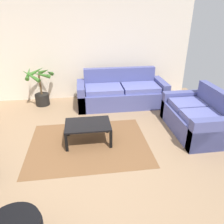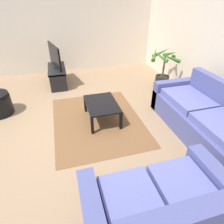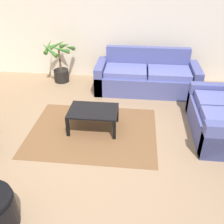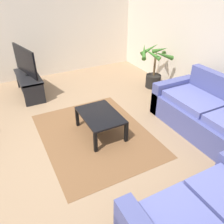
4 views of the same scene
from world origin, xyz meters
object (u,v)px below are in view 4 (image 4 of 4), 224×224
tv (25,61)px  tv_stand (29,82)px  coffee_table (100,117)px  couch_main (216,120)px  potted_palm (154,69)px

tv → tv_stand: bearing=-76.9°
tv_stand → coffee_table: 2.20m
couch_main → tv_stand: (-2.99, -2.42, 0.00)m
coffee_table → potted_palm: 2.21m
couch_main → potted_palm: (-2.05, 0.25, 0.15)m
couch_main → tv: tv is taller
couch_main → coffee_table: 1.90m
tv_stand → tv: tv is taller
tv → coffee_table: (2.06, 0.76, -0.45)m
tv → coffee_table: size_ratio=1.18×
tv → potted_palm: 2.85m
tv_stand → coffee_table: (2.06, 0.77, 0.03)m
couch_main → tv_stand: size_ratio=2.05×
tv_stand → potted_palm: size_ratio=1.10×
couch_main → coffee_table: size_ratio=2.68×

